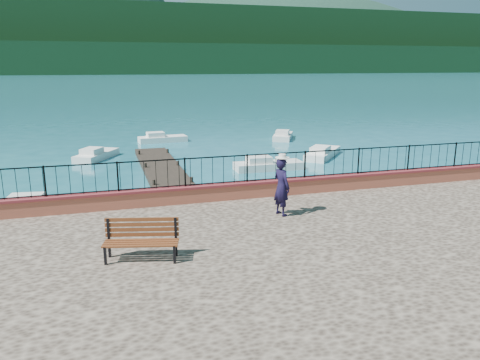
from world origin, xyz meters
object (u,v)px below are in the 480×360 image
boat_0 (40,204)px  boat_1 (269,162)px  boat_4 (163,137)px  boat_5 (283,134)px  person (282,187)px  boat_2 (323,151)px  boat_3 (96,153)px  park_bench (142,248)px

boat_0 → boat_1: same height
boat_4 → boat_5: bearing=-13.3°
person → boat_5: person is taller
person → boat_4: 22.88m
boat_2 → boat_5: bearing=39.2°
boat_3 → boat_4: size_ratio=0.99×
boat_0 → boat_2: (16.14, 7.48, 0.00)m
park_bench → boat_1: 15.93m
park_bench → boat_4: (3.82, 25.07, -1.10)m
boat_2 → boat_4: bearing=86.8°
boat_2 → boat_4: size_ratio=1.18×
boat_1 → boat_3: (-9.33, 6.03, 0.00)m
boat_0 → boat_3: (2.17, 11.00, 0.00)m
boat_3 → park_bench: bearing=-146.9°
boat_0 → person: bearing=-30.9°
boat_0 → boat_4: bearing=75.1°
boat_2 → boat_4: (-9.08, 9.00, 0.00)m
park_bench → boat_3: park_bench is taller
boat_4 → boat_3: bearing=-136.9°
boat_1 → boat_3: same height
person → boat_0: (-7.76, 6.33, -1.71)m
boat_0 → boat_4: same height
person → boat_3: (-5.59, 17.34, -1.71)m
boat_0 → boat_4: 17.92m
person → boat_1: person is taller
park_bench → boat_1: bearing=72.9°
person → boat_3: person is taller
boat_5 → boat_0: bearing=160.2°
boat_1 → park_bench: bearing=-120.2°
park_bench → boat_3: size_ratio=0.52×
boat_1 → boat_0: bearing=-155.5°
park_bench → boat_4: size_ratio=0.51×
boat_0 → boat_3: size_ratio=1.01×
person → boat_4: (-0.69, 22.81, -1.71)m
park_bench → boat_2: 20.64m
boat_5 → boat_3: bearing=133.7°
park_bench → boat_3: 19.66m
boat_0 → boat_3: bearing=87.2°
person → boat_4: size_ratio=0.50×
park_bench → boat_1: size_ratio=0.48×
boat_1 → boat_3: size_ratio=1.08×
boat_2 → boat_0: bearing=156.4°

